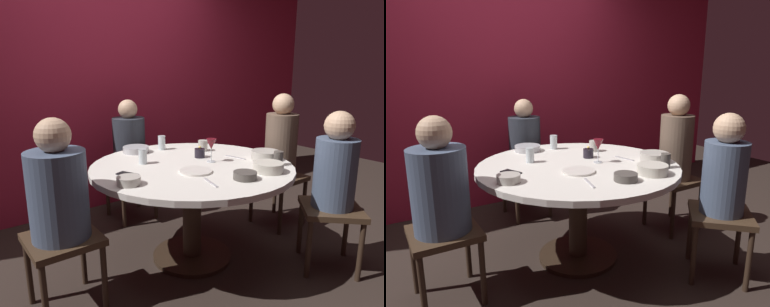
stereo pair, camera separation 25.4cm
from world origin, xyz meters
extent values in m
plane|color=#2D231E|center=(0.00, 0.00, 0.00)|extent=(8.00, 8.00, 0.00)
cube|color=maroon|center=(0.00, 1.47, 1.30)|extent=(6.00, 0.10, 2.60)
cylinder|color=silver|center=(0.00, 0.00, 0.72)|extent=(1.46, 1.46, 0.04)
cylinder|color=#332319|center=(0.00, 0.00, 0.35)|extent=(0.14, 0.14, 0.70)
cylinder|color=#2D2116|center=(0.00, 0.00, 0.01)|extent=(0.60, 0.60, 0.03)
cube|color=#3F2D1E|center=(-0.96, 0.00, 0.45)|extent=(0.40, 0.40, 0.04)
cylinder|color=#475670|center=(-0.96, 0.00, 0.73)|extent=(0.33, 0.33, 0.51)
sphere|color=tan|center=(-0.96, 0.00, 1.07)|extent=(0.20, 0.20, 0.20)
cylinder|color=#332319|center=(-1.13, -0.17, 0.21)|extent=(0.04, 0.04, 0.43)
cylinder|color=#332319|center=(-0.79, -0.17, 0.21)|extent=(0.04, 0.04, 0.43)
cylinder|color=#332319|center=(-1.13, 0.17, 0.21)|extent=(0.04, 0.04, 0.43)
cylinder|color=#332319|center=(-0.79, 0.17, 0.21)|extent=(0.04, 0.04, 0.43)
cube|color=#3F2D1E|center=(0.00, 0.96, 0.45)|extent=(0.40, 0.40, 0.04)
cylinder|color=#2D333D|center=(0.00, 0.96, 0.72)|extent=(0.30, 0.30, 0.50)
sphere|color=tan|center=(0.00, 0.96, 1.05)|extent=(0.18, 0.18, 0.18)
cylinder|color=#332319|center=(-0.17, 1.13, 0.21)|extent=(0.04, 0.04, 0.43)
cylinder|color=#332319|center=(-0.17, 0.79, 0.21)|extent=(0.04, 0.04, 0.43)
cylinder|color=#332319|center=(0.17, 1.13, 0.21)|extent=(0.04, 0.04, 0.43)
cylinder|color=#332319|center=(0.17, 0.79, 0.21)|extent=(0.04, 0.04, 0.43)
cube|color=#3F2D1E|center=(1.00, 0.00, 0.45)|extent=(0.40, 0.40, 0.04)
cylinder|color=brown|center=(1.00, 0.00, 0.75)|extent=(0.28, 0.28, 0.56)
sphere|color=tan|center=(1.00, 0.00, 1.11)|extent=(0.19, 0.19, 0.19)
cylinder|color=#332319|center=(1.17, 0.17, 0.21)|extent=(0.04, 0.04, 0.43)
cylinder|color=#332319|center=(0.83, 0.17, 0.21)|extent=(0.04, 0.04, 0.43)
cylinder|color=#332319|center=(1.17, -0.17, 0.21)|extent=(0.04, 0.04, 0.43)
cylinder|color=#332319|center=(0.83, -0.17, 0.21)|extent=(0.04, 0.04, 0.43)
cube|color=#3F2D1E|center=(0.71, -0.71, 0.45)|extent=(0.57, 0.57, 0.04)
cylinder|color=#475670|center=(0.71, -0.71, 0.71)|extent=(0.40, 0.40, 0.49)
sphere|color=tan|center=(0.71, -0.71, 1.05)|extent=(0.20, 0.20, 0.20)
cylinder|color=#332319|center=(0.95, -0.71, 0.21)|extent=(0.04, 0.04, 0.43)
cylinder|color=#332319|center=(0.71, -0.47, 0.21)|extent=(0.04, 0.04, 0.43)
cylinder|color=#332319|center=(0.71, -0.95, 0.21)|extent=(0.04, 0.04, 0.43)
cylinder|color=#332319|center=(0.47, -0.71, 0.21)|extent=(0.04, 0.04, 0.43)
cylinder|color=black|center=(0.17, 0.12, 0.78)|extent=(0.08, 0.08, 0.07)
sphere|color=#F9D159|center=(0.17, 0.12, 0.83)|extent=(0.02, 0.02, 0.02)
cylinder|color=silver|center=(0.15, -0.04, 0.75)|extent=(0.06, 0.06, 0.01)
cylinder|color=silver|center=(0.15, -0.04, 0.80)|extent=(0.01, 0.01, 0.09)
cone|color=maroon|center=(0.15, -0.04, 0.88)|extent=(0.08, 0.08, 0.08)
cylinder|color=silver|center=(-0.10, -0.17, 0.75)|extent=(0.22, 0.22, 0.01)
cube|color=black|center=(-0.49, 0.05, 0.75)|extent=(0.12, 0.16, 0.01)
cylinder|color=#B7B7BC|center=(-0.14, 0.57, 0.77)|extent=(0.21, 0.21, 0.05)
cylinder|color=#4C4742|center=(0.05, -0.48, 0.77)|extent=(0.15, 0.15, 0.05)
cylinder|color=#B2ADA3|center=(-0.58, -0.13, 0.77)|extent=(0.15, 0.15, 0.05)
cylinder|color=beige|center=(0.29, -0.46, 0.78)|extent=(0.20, 0.20, 0.07)
cylinder|color=#B2ADA3|center=(0.52, -0.24, 0.78)|extent=(0.21, 0.21, 0.07)
cylinder|color=#4C4742|center=(0.47, -0.40, 0.80)|extent=(0.07, 0.07, 0.10)
cylinder|color=#B2ADA3|center=(0.33, 0.28, 0.79)|extent=(0.08, 0.08, 0.09)
cylinder|color=silver|center=(-0.27, 0.23, 0.80)|extent=(0.06, 0.06, 0.11)
cylinder|color=silver|center=(0.08, 0.52, 0.80)|extent=(0.06, 0.06, 0.12)
cube|color=#B7B7BC|center=(-0.17, -0.41, 0.75)|extent=(0.06, 0.18, 0.01)
cube|color=#B7B7BC|center=(0.38, -0.06, 0.75)|extent=(0.05, 0.18, 0.01)
camera|label=1|loc=(-1.51, -1.95, 1.43)|focal=33.06mm
camera|label=2|loc=(-1.30, -2.10, 1.43)|focal=33.06mm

